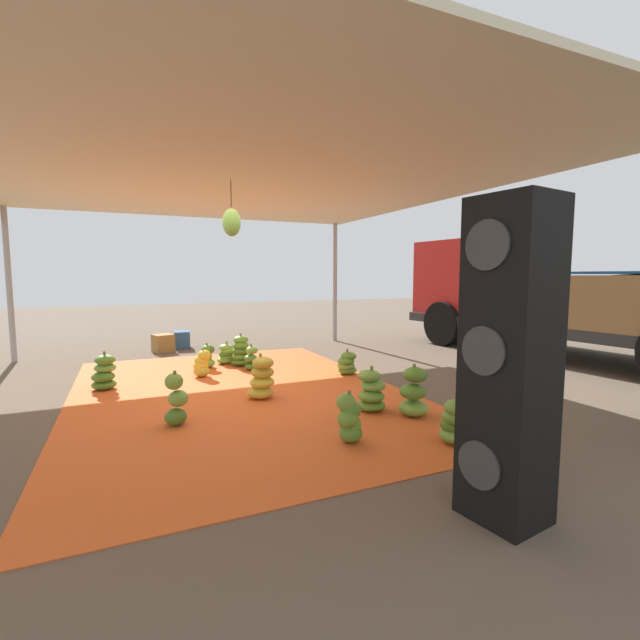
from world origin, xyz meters
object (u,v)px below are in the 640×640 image
banana_bunch_7 (241,352)px  speaker_stack (509,362)px  cargo_truck_main (554,296)px  banana_bunch_6 (202,364)px  banana_bunch_8 (457,422)px  banana_bunch_0 (207,357)px  banana_bunch_2 (347,364)px  banana_bunch_5 (104,373)px  crate_0 (182,340)px  crate_1 (163,343)px  banana_bunch_10 (251,359)px  banana_bunch_1 (371,392)px  banana_bunch_12 (414,394)px  banana_bunch_11 (262,379)px  banana_bunch_3 (176,401)px  banana_bunch_4 (349,419)px  banana_bunch_9 (227,354)px

banana_bunch_7 → speaker_stack: bearing=4.4°
banana_bunch_7 → cargo_truck_main: 6.35m
banana_bunch_6 → banana_bunch_8: (3.79, 1.77, 0.00)m
banana_bunch_0 → banana_bunch_2: (1.42, 1.98, -0.02)m
banana_bunch_5 → banana_bunch_7: bearing=110.6°
crate_0 → crate_1: bearing=-51.5°
banana_bunch_5 → cargo_truck_main: cargo_truck_main is taller
banana_bunch_2 → crate_0: bearing=-151.1°
banana_bunch_2 → banana_bunch_10: (-0.93, -1.32, 0.02)m
banana_bunch_2 → crate_1: size_ratio=1.11×
banana_bunch_1 → cargo_truck_main: 5.73m
banana_bunch_8 → banana_bunch_12: banana_bunch_12 is taller
speaker_stack → banana_bunch_11: bearing=-168.8°
banana_bunch_1 → crate_1: banana_bunch_1 is taller
banana_bunch_10 → speaker_stack: size_ratio=0.22×
banana_bunch_1 → crate_1: size_ratio=1.43×
banana_bunch_1 → banana_bunch_3: 2.19m
banana_bunch_10 → cargo_truck_main: cargo_truck_main is taller
banana_bunch_4 → banana_bunch_1: bearing=137.6°
banana_bunch_4 → banana_bunch_10: (-3.49, -0.01, -0.04)m
banana_bunch_7 → banana_bunch_10: banana_bunch_7 is taller
banana_bunch_12 → cargo_truck_main: cargo_truck_main is taller
banana_bunch_10 → banana_bunch_11: bearing=-10.7°
banana_bunch_5 → crate_1: (-2.94, 0.99, -0.05)m
banana_bunch_8 → crate_0: (-6.83, -1.72, -0.02)m
banana_bunch_1 → banana_bunch_11: bearing=-135.6°
banana_bunch_4 → banana_bunch_7: banana_bunch_7 is taller
banana_bunch_0 → crate_0: size_ratio=0.93×
banana_bunch_1 → banana_bunch_12: size_ratio=0.91×
banana_bunch_4 → banana_bunch_6: (-3.35, -0.85, -0.02)m
banana_bunch_3 → banana_bunch_2: bearing=116.4°
banana_bunch_5 → banana_bunch_8: 4.74m
banana_bunch_8 → banana_bunch_11: 2.56m
banana_bunch_0 → cargo_truck_main: size_ratio=0.07×
banana_bunch_3 → banana_bunch_10: bearing=147.9°
banana_bunch_9 → crate_1: (-1.83, -0.95, 0.01)m
banana_bunch_3 → banana_bunch_8: banana_bunch_3 is taller
banana_bunch_2 → banana_bunch_6: 2.30m
cargo_truck_main → crate_0: cargo_truck_main is taller
banana_bunch_9 → banana_bunch_0: bearing=-58.8°
banana_bunch_10 → banana_bunch_12: (3.08, 1.05, 0.07)m
banana_bunch_7 → banana_bunch_9: bearing=-149.0°
banana_bunch_6 → banana_bunch_8: 4.18m
banana_bunch_0 → banana_bunch_12: size_ratio=0.75×
banana_bunch_2 → banana_bunch_7: banana_bunch_7 is taller
banana_bunch_6 → banana_bunch_10: bearing=99.0°
banana_bunch_0 → banana_bunch_9: banana_bunch_0 is taller
banana_bunch_7 → banana_bunch_11: size_ratio=0.99×
banana_bunch_11 → speaker_stack: bearing=11.2°
banana_bunch_6 → banana_bunch_12: 3.50m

